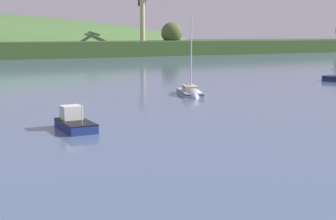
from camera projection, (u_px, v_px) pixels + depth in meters
name	position (u px, v px, depth m)	size (l,w,h in m)	color
dockside_crane	(143.00, 26.00, 193.22)	(8.49, 15.64, 22.45)	#4C4C51
sailboat_far_left	(191.00, 94.00, 61.32)	(5.31, 8.01, 11.40)	#ADB2BC
fishing_boat_moored	(74.00, 124.00, 39.53)	(2.64, 5.36, 3.43)	navy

